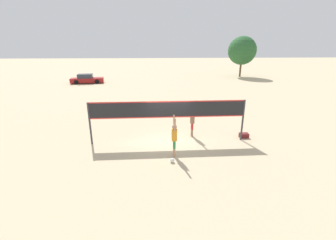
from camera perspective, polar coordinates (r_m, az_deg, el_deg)
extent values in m
plane|color=#C6B28C|center=(13.40, 0.00, -5.54)|extent=(200.00, 200.00, 0.00)
cylinder|color=#38383D|center=(13.41, -19.23, -0.91)|extent=(0.11, 0.11, 2.48)
cylinder|color=#38383D|center=(13.96, 18.44, -0.09)|extent=(0.11, 0.11, 2.48)
cube|color=black|center=(12.73, 0.00, 2.70)|extent=(8.75, 0.02, 0.97)
cube|color=red|center=(12.62, 0.00, 4.68)|extent=(8.75, 0.03, 0.06)
cube|color=red|center=(12.86, 0.00, 0.75)|extent=(8.75, 0.03, 0.06)
cylinder|color=tan|center=(11.55, 1.63, -8.33)|extent=(0.11, 0.11, 0.48)
cylinder|color=#267F3F|center=(11.36, 1.65, -6.36)|extent=(0.12, 0.12, 0.39)
cylinder|color=tan|center=(11.73, 1.54, -7.89)|extent=(0.11, 0.11, 0.48)
cylinder|color=#267F3F|center=(11.54, 1.55, -5.95)|extent=(0.12, 0.12, 0.39)
cylinder|color=orange|center=(11.25, 1.62, -3.80)|extent=(0.28, 0.28, 0.62)
sphere|color=tan|center=(11.10, 1.64, -1.75)|extent=(0.24, 0.24, 0.24)
cylinder|color=tan|center=(10.81, 1.78, -1.24)|extent=(0.08, 0.22, 0.69)
cylinder|color=tan|center=(11.26, 1.53, -0.43)|extent=(0.08, 0.22, 0.69)
cylinder|color=#8C664C|center=(14.29, 6.01, -3.06)|extent=(0.11, 0.11, 0.48)
cylinder|color=red|center=(14.14, 6.07, -1.42)|extent=(0.12, 0.12, 0.39)
cylinder|color=#8C664C|center=(14.11, 6.15, -3.35)|extent=(0.11, 0.11, 0.48)
cylinder|color=red|center=(13.96, 6.20, -1.69)|extent=(0.12, 0.12, 0.39)
cylinder|color=#8C664C|center=(13.89, 6.20, 0.40)|extent=(0.28, 0.28, 0.62)
sphere|color=#8C664C|center=(13.77, 6.26, 2.09)|extent=(0.24, 0.24, 0.24)
cylinder|color=#8C664C|center=(13.94, 6.12, 3.10)|extent=(0.08, 0.22, 0.69)
cylinder|color=#8C664C|center=(13.49, 6.47, 2.57)|extent=(0.08, 0.22, 0.69)
sphere|color=white|center=(11.12, 1.06, -10.19)|extent=(0.22, 0.22, 0.22)
cube|color=maroon|center=(14.72, 18.70, -3.72)|extent=(0.54, 0.36, 0.28)
cube|color=maroon|center=(37.09, -19.81, 9.51)|extent=(4.99, 2.37, 0.67)
cube|color=#2D333D|center=(37.04, -20.29, 10.43)|extent=(2.36, 1.87, 0.58)
cylinder|color=black|center=(37.75, -17.37, 9.67)|extent=(0.66, 0.31, 0.64)
cylinder|color=black|center=(36.12, -17.59, 9.29)|extent=(0.66, 0.31, 0.64)
cylinder|color=black|center=(38.14, -21.87, 9.28)|extent=(0.66, 0.31, 0.64)
cylinder|color=black|center=(36.54, -22.28, 8.89)|extent=(0.66, 0.31, 0.64)
cylinder|color=brown|center=(44.49, 17.93, 12.52)|extent=(0.34, 0.34, 3.29)
sphere|color=#285B2D|center=(44.34, 18.32, 16.40)|extent=(5.01, 5.01, 5.01)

